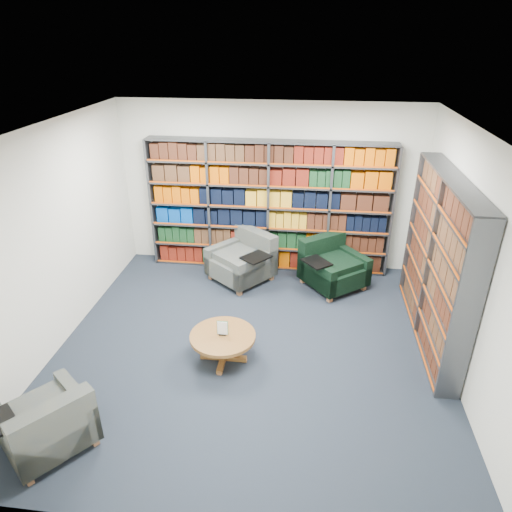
# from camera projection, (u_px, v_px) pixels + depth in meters

# --- Properties ---
(room_shell) EXTENTS (5.02, 5.02, 2.82)m
(room_shell) POSITION_uv_depth(u_px,v_px,m) (250.00, 252.00, 5.41)
(room_shell) COLOR black
(room_shell) RESTS_ON ground
(bookshelf_back) EXTENTS (4.00, 0.28, 2.20)m
(bookshelf_back) POSITION_uv_depth(u_px,v_px,m) (269.00, 208.00, 7.62)
(bookshelf_back) COLOR #47494F
(bookshelf_back) RESTS_ON ground
(bookshelf_right) EXTENTS (0.28, 2.50, 2.20)m
(bookshelf_right) POSITION_uv_depth(u_px,v_px,m) (438.00, 263.00, 5.82)
(bookshelf_right) COLOR #47494F
(bookshelf_right) RESTS_ON ground
(chair_teal_left) EXTENTS (1.22, 1.22, 0.79)m
(chair_teal_left) POSITION_uv_depth(u_px,v_px,m) (245.00, 261.00, 7.58)
(chair_teal_left) COLOR #061938
(chair_teal_left) RESTS_ON ground
(chair_green_right) EXTENTS (1.19, 1.19, 0.77)m
(chair_green_right) POSITION_uv_depth(u_px,v_px,m) (330.00, 267.00, 7.40)
(chair_green_right) COLOR black
(chair_green_right) RESTS_ON ground
(chair_teal_front) EXTENTS (1.10, 1.10, 0.71)m
(chair_teal_front) POSITION_uv_depth(u_px,v_px,m) (48.00, 427.00, 4.45)
(chair_teal_front) COLOR #061938
(chair_teal_front) RESTS_ON ground
(coffee_table) EXTENTS (0.82, 0.82, 0.57)m
(coffee_table) POSITION_uv_depth(u_px,v_px,m) (223.00, 340.00, 5.66)
(coffee_table) COLOR olive
(coffee_table) RESTS_ON ground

